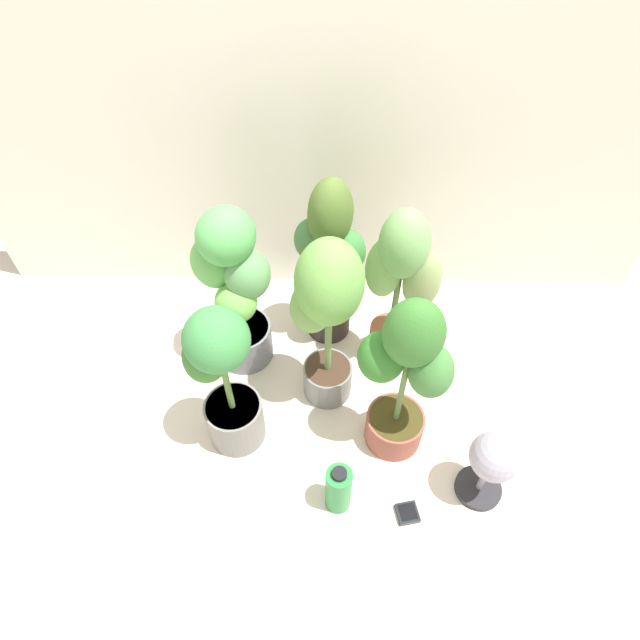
{
  "coord_description": "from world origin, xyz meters",
  "views": [
    {
      "loc": [
        0.04,
        -1.16,
        2.04
      ],
      "look_at": [
        0.01,
        0.21,
        0.42
      ],
      "focal_mm": 30.19,
      "sensor_mm": 36.0,
      "label": 1
    }
  ],
  "objects_px": {
    "potted_plant_front_left": "(223,378)",
    "hygrometer_box": "(407,513)",
    "potted_plant_back_right": "(400,281)",
    "nutrient_bottle": "(338,489)",
    "potted_plant_back_left": "(235,289)",
    "potted_plant_center": "(326,310)",
    "potted_plant_back_center": "(330,258)",
    "floor_fan": "(493,461)",
    "potted_plant_front_right": "(405,376)"
  },
  "relations": [
    {
      "from": "potted_plant_front_left",
      "to": "hygrometer_box",
      "type": "bearing_deg",
      "value": -25.98
    },
    {
      "from": "potted_plant_back_right",
      "to": "nutrient_bottle",
      "type": "distance_m",
      "value": 0.84
    },
    {
      "from": "potted_plant_back_left",
      "to": "potted_plant_center",
      "type": "distance_m",
      "value": 0.43
    },
    {
      "from": "potted_plant_front_left",
      "to": "hygrometer_box",
      "type": "distance_m",
      "value": 0.87
    },
    {
      "from": "potted_plant_back_center",
      "to": "hygrometer_box",
      "type": "bearing_deg",
      "value": -71.46
    },
    {
      "from": "floor_fan",
      "to": "potted_plant_center",
      "type": "bearing_deg",
      "value": -167.89
    },
    {
      "from": "nutrient_bottle",
      "to": "potted_plant_back_center",
      "type": "bearing_deg",
      "value": 92.65
    },
    {
      "from": "potted_plant_center",
      "to": "potted_plant_front_right",
      "type": "bearing_deg",
      "value": -39.3
    },
    {
      "from": "floor_fan",
      "to": "potted_plant_back_left",
      "type": "bearing_deg",
      "value": -164.04
    },
    {
      "from": "potted_plant_center",
      "to": "floor_fan",
      "type": "relative_size",
      "value": 2.3
    },
    {
      "from": "potted_plant_center",
      "to": "hygrometer_box",
      "type": "relative_size",
      "value": 9.11
    },
    {
      "from": "potted_plant_center",
      "to": "nutrient_bottle",
      "type": "relative_size",
      "value": 3.31
    },
    {
      "from": "potted_plant_back_left",
      "to": "nutrient_bottle",
      "type": "height_order",
      "value": "potted_plant_back_left"
    },
    {
      "from": "potted_plant_back_left",
      "to": "nutrient_bottle",
      "type": "relative_size",
      "value": 3.21
    },
    {
      "from": "potted_plant_back_left",
      "to": "potted_plant_front_right",
      "type": "xyz_separation_m",
      "value": [
        0.66,
        -0.42,
        0.0
      ]
    },
    {
      "from": "potted_plant_front_left",
      "to": "potted_plant_center",
      "type": "bearing_deg",
      "value": 30.99
    },
    {
      "from": "potted_plant_back_left",
      "to": "floor_fan",
      "type": "relative_size",
      "value": 2.24
    },
    {
      "from": "potted_plant_center",
      "to": "nutrient_bottle",
      "type": "height_order",
      "value": "potted_plant_center"
    },
    {
      "from": "potted_plant_back_center",
      "to": "floor_fan",
      "type": "xyz_separation_m",
      "value": [
        0.59,
        -0.8,
        -0.23
      ]
    },
    {
      "from": "potted_plant_front_left",
      "to": "floor_fan",
      "type": "xyz_separation_m",
      "value": [
        0.98,
        -0.23,
        -0.16
      ]
    },
    {
      "from": "potted_plant_front_right",
      "to": "nutrient_bottle",
      "type": "bearing_deg",
      "value": -128.77
    },
    {
      "from": "potted_plant_front_right",
      "to": "potted_plant_center",
      "type": "distance_m",
      "value": 0.38
    },
    {
      "from": "potted_plant_back_center",
      "to": "potted_plant_back_left",
      "type": "relative_size",
      "value": 1.03
    },
    {
      "from": "potted_plant_front_left",
      "to": "potted_plant_back_right",
      "type": "relative_size",
      "value": 0.89
    },
    {
      "from": "potted_plant_back_right",
      "to": "floor_fan",
      "type": "distance_m",
      "value": 0.76
    },
    {
      "from": "potted_plant_back_left",
      "to": "potted_plant_back_right",
      "type": "xyz_separation_m",
      "value": [
        0.67,
        0.01,
        0.05
      ]
    },
    {
      "from": "potted_plant_back_right",
      "to": "nutrient_bottle",
      "type": "relative_size",
      "value": 3.23
    },
    {
      "from": "hygrometer_box",
      "to": "potted_plant_front_right",
      "type": "bearing_deg",
      "value": -95.68
    },
    {
      "from": "potted_plant_center",
      "to": "hygrometer_box",
      "type": "bearing_deg",
      "value": -60.32
    },
    {
      "from": "potted_plant_front_right",
      "to": "hygrometer_box",
      "type": "bearing_deg",
      "value": -83.83
    },
    {
      "from": "potted_plant_back_right",
      "to": "potted_plant_front_left",
      "type": "bearing_deg",
      "value": -147.82
    },
    {
      "from": "potted_plant_back_center",
      "to": "nutrient_bottle",
      "type": "height_order",
      "value": "potted_plant_back_center"
    },
    {
      "from": "hygrometer_box",
      "to": "nutrient_bottle",
      "type": "height_order",
      "value": "nutrient_bottle"
    },
    {
      "from": "potted_plant_back_left",
      "to": "floor_fan",
      "type": "distance_m",
      "value": 1.19
    },
    {
      "from": "potted_plant_back_center",
      "to": "potted_plant_front_left",
      "type": "bearing_deg",
      "value": -124.4
    },
    {
      "from": "potted_plant_front_left",
      "to": "potted_plant_center",
      "type": "relative_size",
      "value": 0.87
    },
    {
      "from": "potted_plant_front_right",
      "to": "hygrometer_box",
      "type": "relative_size",
      "value": 8.78
    },
    {
      "from": "floor_fan",
      "to": "potted_plant_back_right",
      "type": "bearing_deg",
      "value": 164.64
    },
    {
      "from": "potted_plant_back_right",
      "to": "floor_fan",
      "type": "height_order",
      "value": "potted_plant_back_right"
    },
    {
      "from": "potted_plant_front_left",
      "to": "potted_plant_back_right",
      "type": "xyz_separation_m",
      "value": [
        0.67,
        0.42,
        0.09
      ]
    },
    {
      "from": "potted_plant_front_left",
      "to": "potted_plant_center",
      "type": "distance_m",
      "value": 0.45
    },
    {
      "from": "potted_plant_back_center",
      "to": "potted_plant_front_right",
      "type": "height_order",
      "value": "potted_plant_back_center"
    },
    {
      "from": "potted_plant_front_left",
      "to": "potted_plant_back_left",
      "type": "relative_size",
      "value": 0.9
    },
    {
      "from": "potted_plant_back_center",
      "to": "potted_plant_front_left",
      "type": "distance_m",
      "value": 0.69
    },
    {
      "from": "potted_plant_back_center",
      "to": "potted_plant_back_left",
      "type": "height_order",
      "value": "potted_plant_back_center"
    },
    {
      "from": "potted_plant_front_right",
      "to": "floor_fan",
      "type": "relative_size",
      "value": 2.22
    },
    {
      "from": "floor_fan",
      "to": "nutrient_bottle",
      "type": "height_order",
      "value": "floor_fan"
    },
    {
      "from": "hygrometer_box",
      "to": "nutrient_bottle",
      "type": "xyz_separation_m",
      "value": [
        -0.26,
        0.04,
        0.11
      ]
    },
    {
      "from": "potted_plant_back_left",
      "to": "floor_fan",
      "type": "xyz_separation_m",
      "value": [
        0.98,
        -0.64,
        -0.2
      ]
    },
    {
      "from": "potted_plant_back_right",
      "to": "hygrometer_box",
      "type": "distance_m",
      "value": 0.9
    }
  ]
}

